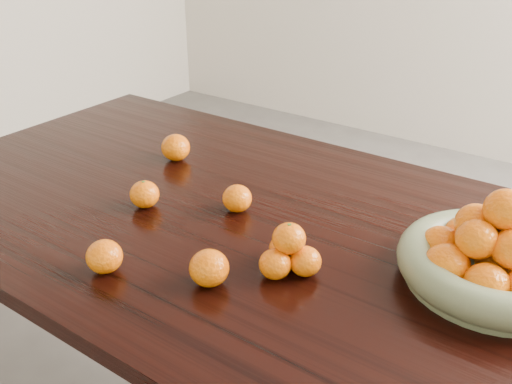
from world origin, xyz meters
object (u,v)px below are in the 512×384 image
Objects in this scene: loose_orange_0 at (145,194)px; orange_pyramid at (289,253)px; dining_table at (276,258)px; fruit_bowl at (495,259)px.

orange_pyramid is at bearing -3.74° from loose_orange_0.
loose_orange_0 reaches higher than dining_table.
dining_table is 16.44× the size of orange_pyramid.
dining_table is 0.48m from fruit_bowl.
orange_pyramid is 1.72× the size of loose_orange_0.
orange_pyramid is (-0.34, -0.19, -0.01)m from fruit_bowl.
dining_table is 0.22m from orange_pyramid.
loose_orange_0 is (-0.31, -0.11, 0.12)m from dining_table.
dining_table is 5.56× the size of fruit_bowl.
dining_table is at bearing 19.29° from loose_orange_0.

